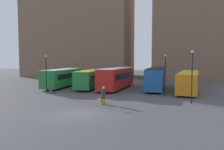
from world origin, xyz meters
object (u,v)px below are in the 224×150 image
(bus_1, at_px, (92,78))
(bus_3, at_px, (156,77))
(bus_0, at_px, (63,77))
(traveler, at_px, (104,93))
(trash_bin, at_px, (51,90))
(lamp_post_1, at_px, (192,73))
(lamp_post_0, at_px, (46,71))
(bus_4, at_px, (189,81))
(bus_2, at_px, (117,78))
(lamp_post_2, at_px, (165,71))
(suitcase, at_px, (103,102))

(bus_1, bearing_deg, bus_3, -86.66)
(bus_0, xyz_separation_m, bus_3, (15.31, 2.02, 0.16))
(traveler, distance_m, trash_bin, 10.23)
(lamp_post_1, bearing_deg, lamp_post_0, 172.98)
(bus_1, xyz_separation_m, bus_4, (15.14, -0.53, -0.03))
(bus_2, distance_m, bus_4, 10.73)
(trash_bin, bearing_deg, lamp_post_1, -8.06)
(bus_2, bearing_deg, lamp_post_0, 135.47)
(bus_1, relative_size, bus_4, 0.91)
(lamp_post_1, relative_size, lamp_post_2, 1.06)
(bus_1, distance_m, suitcase, 13.94)
(traveler, distance_m, lamp_post_1, 9.43)
(traveler, xyz_separation_m, lamp_post_1, (8.91, 2.20, 2.20))
(bus_2, xyz_separation_m, bus_3, (6.01, 1.89, 0.01))
(bus_1, height_order, traveler, bus_1)
(bus_0, relative_size, lamp_post_0, 2.02)
(bus_1, bearing_deg, bus_4, -96.28)
(lamp_post_0, height_order, lamp_post_2, lamp_post_2)
(bus_1, bearing_deg, bus_2, -100.76)
(bus_3, relative_size, traveler, 6.70)
(bus_2, height_order, trash_bin, bus_2)
(suitcase, bearing_deg, bus_4, -14.20)
(bus_4, relative_size, lamp_post_1, 2.23)
(traveler, height_order, trash_bin, traveler)
(bus_1, distance_m, trash_bin, 8.08)
(bus_3, distance_m, traveler, 14.24)
(lamp_post_2, height_order, trash_bin, lamp_post_2)
(bus_2, bearing_deg, bus_3, -68.05)
(bus_0, xyz_separation_m, lamp_post_2, (16.81, -4.83, 1.46))
(bus_2, xyz_separation_m, lamp_post_0, (-8.14, -7.09, 1.27))
(lamp_post_1, xyz_separation_m, trash_bin, (-17.95, 2.54, -2.85))
(bus_1, height_order, bus_2, bus_2)
(bus_0, relative_size, bus_4, 0.84)
(bus_0, xyz_separation_m, bus_2, (9.30, 0.13, 0.14))
(lamp_post_1, distance_m, lamp_post_2, 5.22)
(bus_2, bearing_deg, lamp_post_2, -119.02)
(bus_0, bearing_deg, bus_1, -83.96)
(suitcase, xyz_separation_m, lamp_post_0, (-9.60, 4.99, 2.80))
(bus_4, height_order, trash_bin, bus_4)
(lamp_post_1, height_order, trash_bin, lamp_post_1)
(bus_1, height_order, lamp_post_1, lamp_post_1)
(bus_4, distance_m, lamp_post_1, 9.49)
(suitcase, xyz_separation_m, lamp_post_2, (6.05, 7.11, 2.85))
(bus_0, height_order, bus_3, bus_3)
(bus_3, relative_size, lamp_post_1, 2.18)
(suitcase, height_order, lamp_post_0, lamp_post_0)
(bus_1, relative_size, trash_bin, 13.26)
(lamp_post_0, xyz_separation_m, lamp_post_1, (18.46, -2.27, 0.20))
(bus_0, bearing_deg, lamp_post_1, -116.50)
(bus_1, height_order, lamp_post_2, lamp_post_2)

